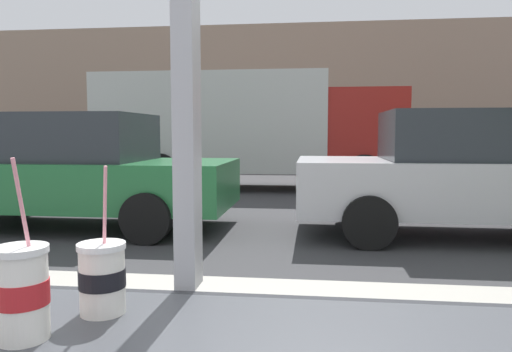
% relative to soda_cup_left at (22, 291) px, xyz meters
% --- Properties ---
extents(ground_plane, '(60.00, 60.00, 0.00)m').
position_rel_soda_cup_left_xyz_m(ground_plane, '(0.21, 8.25, -1.09)').
color(ground_plane, '#38383A').
extents(building_facade_far, '(28.00, 1.20, 5.69)m').
position_rel_soda_cup_left_xyz_m(building_facade_far, '(0.21, 19.28, 1.76)').
color(building_facade_far, gray).
rests_on(building_facade_far, ground).
extents(soda_cup_left, '(0.09, 0.09, 0.33)m').
position_rel_soda_cup_left_xyz_m(soda_cup_left, '(0.00, 0.00, 0.00)').
color(soda_cup_left, white).
rests_on(soda_cup_left, window_counter).
extents(soda_cup_right, '(0.10, 0.10, 0.30)m').
position_rel_soda_cup_left_xyz_m(soda_cup_right, '(0.09, 0.14, -0.01)').
color(soda_cup_right, silver).
rests_on(soda_cup_right, window_counter).
extents(parked_car_green, '(4.64, 2.01, 1.63)m').
position_rel_soda_cup_left_xyz_m(parked_car_green, '(-3.00, 5.75, -0.25)').
color(parked_car_green, '#236B38').
rests_on(parked_car_green, ground).
extents(parked_car_silver, '(4.51, 1.90, 1.65)m').
position_rel_soda_cup_left_xyz_m(parked_car_silver, '(2.58, 5.75, -0.25)').
color(parked_car_silver, '#BCBCC1').
rests_on(parked_car_silver, ground).
extents(box_truck, '(7.20, 2.44, 2.75)m').
position_rel_soda_cup_left_xyz_m(box_truck, '(-1.14, 10.86, 0.44)').
color(box_truck, beige).
rests_on(box_truck, ground).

